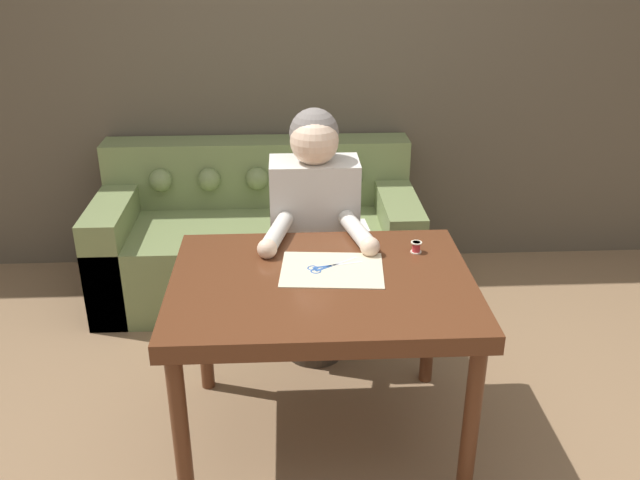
{
  "coord_description": "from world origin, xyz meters",
  "views": [
    {
      "loc": [
        -0.24,
        -2.2,
        1.92
      ],
      "look_at": [
        -0.12,
        0.15,
        0.84
      ],
      "focal_mm": 38.0,
      "sensor_mm": 36.0,
      "label": 1
    }
  ],
  "objects_px": {
    "dining_table": "(322,298)",
    "person": "(315,238)",
    "couch": "(258,241)",
    "scissors": "(325,267)",
    "thread_spool": "(416,247)"
  },
  "relations": [
    {
      "from": "scissors",
      "to": "person",
      "type": "bearing_deg",
      "value": 92.18
    },
    {
      "from": "dining_table",
      "to": "thread_spool",
      "type": "bearing_deg",
      "value": 28.05
    },
    {
      "from": "dining_table",
      "to": "couch",
      "type": "distance_m",
      "value": 1.38
    },
    {
      "from": "person",
      "to": "scissors",
      "type": "relative_size",
      "value": 5.66
    },
    {
      "from": "dining_table",
      "to": "scissors",
      "type": "xyz_separation_m",
      "value": [
        0.02,
        0.09,
        0.08
      ]
    },
    {
      "from": "person",
      "to": "scissors",
      "type": "xyz_separation_m",
      "value": [
        0.02,
        -0.51,
        0.11
      ]
    },
    {
      "from": "scissors",
      "to": "thread_spool",
      "type": "xyz_separation_m",
      "value": [
        0.37,
        0.12,
        0.02
      ]
    },
    {
      "from": "dining_table",
      "to": "scissors",
      "type": "distance_m",
      "value": 0.12
    },
    {
      "from": "dining_table",
      "to": "person",
      "type": "xyz_separation_m",
      "value": [
        -0.0,
        0.6,
        -0.03
      ]
    },
    {
      "from": "dining_table",
      "to": "couch",
      "type": "xyz_separation_m",
      "value": [
        -0.29,
        1.3,
        -0.36
      ]
    },
    {
      "from": "person",
      "to": "couch",
      "type": "bearing_deg",
      "value": 112.59
    },
    {
      "from": "person",
      "to": "dining_table",
      "type": "bearing_deg",
      "value": -89.85
    },
    {
      "from": "dining_table",
      "to": "couch",
      "type": "height_order",
      "value": "couch"
    },
    {
      "from": "dining_table",
      "to": "thread_spool",
      "type": "xyz_separation_m",
      "value": [
        0.39,
        0.21,
        0.1
      ]
    },
    {
      "from": "dining_table",
      "to": "person",
      "type": "relative_size",
      "value": 0.92
    }
  ]
}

